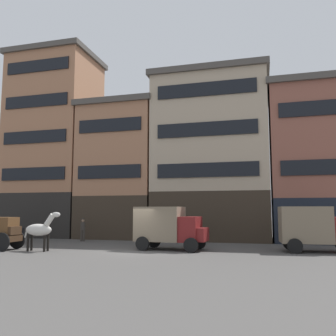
{
  "coord_description": "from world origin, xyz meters",
  "views": [
    {
      "loc": [
        7.62,
        -19.78,
        2.43
      ],
      "look_at": [
        1.79,
        2.04,
        5.09
      ],
      "focal_mm": 38.11,
      "sensor_mm": 36.0,
      "label": 1
    }
  ],
  "objects_px": {
    "delivery_truck_near": "(316,227)",
    "fire_hydrant_curbside": "(149,237)",
    "delivery_truck_far": "(169,226)",
    "draft_horse": "(40,229)",
    "pedestrian_officer": "(83,229)"
  },
  "relations": [
    {
      "from": "draft_horse",
      "to": "delivery_truck_near",
      "type": "bearing_deg",
      "value": 13.24
    },
    {
      "from": "pedestrian_officer",
      "to": "draft_horse",
      "type": "bearing_deg",
      "value": -83.35
    },
    {
      "from": "delivery_truck_near",
      "to": "fire_hydrant_curbside",
      "type": "height_order",
      "value": "delivery_truck_near"
    },
    {
      "from": "delivery_truck_near",
      "to": "pedestrian_officer",
      "type": "relative_size",
      "value": 2.49
    },
    {
      "from": "delivery_truck_far",
      "to": "pedestrian_officer",
      "type": "distance_m",
      "value": 8.94
    },
    {
      "from": "draft_horse",
      "to": "delivery_truck_far",
      "type": "height_order",
      "value": "delivery_truck_far"
    },
    {
      "from": "delivery_truck_near",
      "to": "delivery_truck_far",
      "type": "distance_m",
      "value": 8.63
    },
    {
      "from": "draft_horse",
      "to": "pedestrian_officer",
      "type": "height_order",
      "value": "draft_horse"
    },
    {
      "from": "delivery_truck_near",
      "to": "fire_hydrant_curbside",
      "type": "bearing_deg",
      "value": 166.32
    },
    {
      "from": "delivery_truck_near",
      "to": "fire_hydrant_curbside",
      "type": "xyz_separation_m",
      "value": [
        -11.02,
        2.68,
        -1.0
      ]
    },
    {
      "from": "delivery_truck_far",
      "to": "delivery_truck_near",
      "type": "bearing_deg",
      "value": 6.76
    },
    {
      "from": "delivery_truck_far",
      "to": "fire_hydrant_curbside",
      "type": "relative_size",
      "value": 5.38
    },
    {
      "from": "delivery_truck_far",
      "to": "pedestrian_officer",
      "type": "xyz_separation_m",
      "value": [
        -7.99,
        3.99,
        -0.44
      ]
    },
    {
      "from": "draft_horse",
      "to": "delivery_truck_far",
      "type": "relative_size",
      "value": 0.53
    },
    {
      "from": "draft_horse",
      "to": "delivery_truck_near",
      "type": "height_order",
      "value": "delivery_truck_near"
    }
  ]
}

